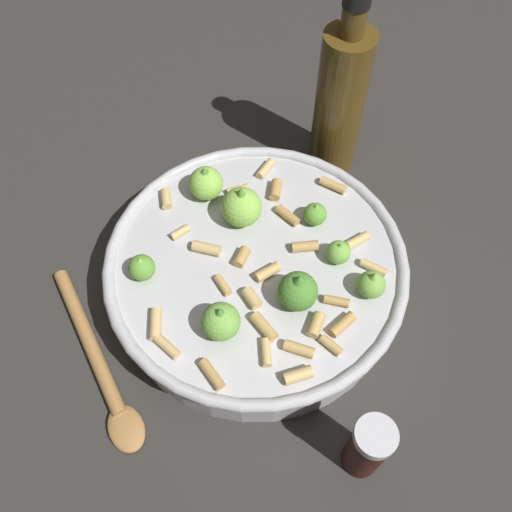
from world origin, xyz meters
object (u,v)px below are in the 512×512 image
at_px(cooking_pan, 256,270).
at_px(wooden_spoon, 100,366).
at_px(pepper_shaker, 367,447).
at_px(olive_oil_bottle, 340,102).

height_order(cooking_pan, wooden_spoon, cooking_pan).
height_order(cooking_pan, pepper_shaker, cooking_pan).
bearing_deg(olive_oil_bottle, cooking_pan, -112.20).
relative_size(pepper_shaker, olive_oil_bottle, 0.38).
relative_size(cooking_pan, olive_oil_bottle, 1.35).
bearing_deg(cooking_pan, pepper_shaker, -57.40).
relative_size(cooking_pan, pepper_shaker, 3.52).
height_order(pepper_shaker, wooden_spoon, pepper_shaker).
bearing_deg(pepper_shaker, cooking_pan, 122.60).
distance_m(olive_oil_bottle, wooden_spoon, 0.42).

